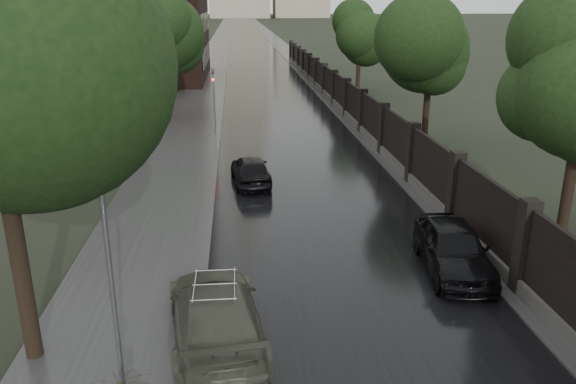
{
  "coord_description": "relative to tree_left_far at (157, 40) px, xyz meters",
  "views": [
    {
      "loc": [
        -2.98,
        -8.1,
        7.57
      ],
      "look_at": [
        -1.34,
        9.76,
        1.5
      ],
      "focal_mm": 35.0,
      "sensor_mm": 36.0,
      "label": 1
    }
  ],
  "objects": [
    {
      "name": "fence_right",
      "position": [
        12.6,
        2.01,
        -4.23
      ],
      "size": [
        0.45,
        75.72,
        2.7
      ],
      "color": "#383533",
      "rests_on": "ground"
    },
    {
      "name": "hatchback_left",
      "position": [
        5.55,
        -14.58,
        -4.59
      ],
      "size": [
        1.87,
        3.94,
        1.3
      ],
      "primitive_type": "imported",
      "rotation": [
        0.0,
        0.0,
        3.23
      ],
      "color": "black",
      "rests_on": "ground"
    },
    {
      "name": "tree_right_c",
      "position": [
        15.5,
        10.0,
        -0.29
      ],
      "size": [
        4.08,
        4.08,
        7.01
      ],
      "color": "black",
      "rests_on": "ground"
    },
    {
      "name": "verge_right",
      "position": [
        13.5,
        160.0,
        -5.2
      ],
      "size": [
        3.0,
        420.0,
        0.08
      ],
      "primitive_type": "cube",
      "color": "#2D2D2D",
      "rests_on": "ground"
    },
    {
      "name": "tree_left_far",
      "position": [
        0.0,
        0.0,
        0.0
      ],
      "size": [
        4.25,
        4.25,
        7.39
      ],
      "color": "black",
      "rests_on": "ground"
    },
    {
      "name": "volga_sedan",
      "position": [
        4.4,
        -26.63,
        -4.51
      ],
      "size": [
        2.62,
        5.26,
        1.47
      ],
      "primitive_type": "imported",
      "rotation": [
        0.0,
        0.0,
        3.26
      ],
      "color": "#46493B",
      "rests_on": "ground"
    },
    {
      "name": "tree_right_b",
      "position": [
        15.5,
        -8.0,
        -0.29
      ],
      "size": [
        4.08,
        4.08,
        7.01
      ],
      "color": "black",
      "rests_on": "ground"
    },
    {
      "name": "traffic_light",
      "position": [
        3.7,
        -5.01,
        -2.84
      ],
      "size": [
        0.16,
        0.32,
        4.0
      ],
      "color": "#59595E",
      "rests_on": "ground"
    },
    {
      "name": "car_right_near",
      "position": [
        11.24,
        -23.53,
        -4.51
      ],
      "size": [
        2.14,
        4.47,
        1.47
      ],
      "primitive_type": "imported",
      "rotation": [
        0.0,
        0.0,
        -0.09
      ],
      "color": "black",
      "rests_on": "ground"
    },
    {
      "name": "lamp_post",
      "position": [
        2.6,
        -28.5,
        -2.57
      ],
      "size": [
        0.25,
        0.12,
        5.11
      ],
      "color": "#59595E",
      "rests_on": "ground"
    },
    {
      "name": "road",
      "position": [
        8.0,
        160.0,
        -5.23
      ],
      "size": [
        8.0,
        420.0,
        0.02
      ],
      "primitive_type": "cube",
      "color": "black",
      "rests_on": "ground"
    },
    {
      "name": "sidewalk_left",
      "position": [
        2.0,
        160.0,
        -5.16
      ],
      "size": [
        4.0,
        420.0,
        0.16
      ],
      "primitive_type": "cube",
      "color": "#2D2D2D",
      "rests_on": "ground"
    }
  ]
}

